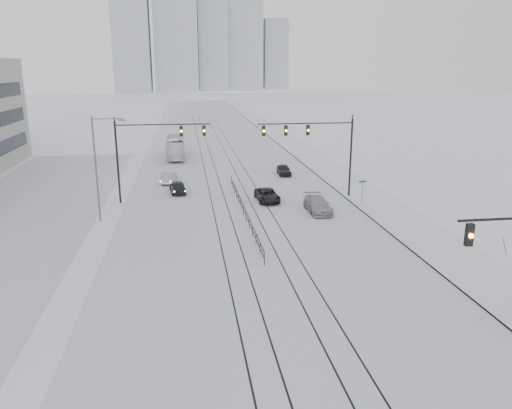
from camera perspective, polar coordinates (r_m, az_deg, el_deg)
name	(u,v)px	position (r m, az deg, el deg)	size (l,w,h in m)	color
road	(220,158)	(74.11, -4.17, 5.37)	(22.00, 260.00, 0.02)	silver
sidewalk_east	(309,155)	(76.21, 6.05, 5.66)	(5.00, 260.00, 0.16)	silver
curb	(293,155)	(75.65, 4.24, 5.61)	(0.10, 260.00, 0.12)	gray
parking_strip	(27,209)	(51.76, -24.72, -0.44)	(14.00, 60.00, 0.03)	silver
tram_rails	(233,189)	(54.59, -2.67, 1.76)	(5.30, 180.00, 0.01)	black
skyline	(200,33)	(287.16, -6.46, 18.89)	(96.00, 48.00, 72.00)	#9399A1
traffic_mast_ne	(319,142)	(50.09, 7.20, 7.11)	(9.60, 0.37, 8.00)	black
traffic_mast_nw	(148,146)	(49.49, -12.23, 6.56)	(9.10, 0.37, 8.00)	black
street_light_west	(99,162)	(44.10, -17.49, 4.66)	(2.73, 0.25, 9.00)	#595B60
median_fence	(243,210)	(44.85, -1.45, -0.60)	(0.06, 24.00, 1.00)	black
street_sign	(362,189)	(49.16, 12.06, 1.79)	(0.70, 0.06, 2.40)	#595B60
sedan_sb_inner	(178,187)	(53.41, -8.93, 1.99)	(1.56, 3.88, 1.32)	black
sedan_sb_outer	(169,178)	(58.15, -9.90, 3.01)	(1.33, 3.83, 1.26)	gray
sedan_nb_front	(267,195)	(49.56, 1.29, 1.06)	(2.03, 4.40, 1.22)	black
sedan_nb_right	(318,205)	(46.15, 7.08, -0.04)	(1.94, 4.77, 1.39)	#94959A
sedan_nb_far	(284,170)	(61.87, 3.21, 3.97)	(1.50, 3.73, 1.27)	black
box_truck	(175,148)	(74.65, -9.20, 6.44)	(2.50, 10.69, 2.98)	silver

